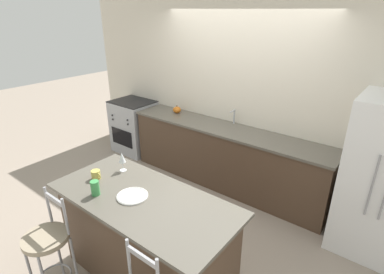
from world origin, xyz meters
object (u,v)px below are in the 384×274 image
at_px(refrigerator, 383,179).
at_px(pumpkin_decoration, 177,110).
at_px(bar_stool_near, 49,247).
at_px(dinner_plate, 132,196).
at_px(oven_range, 134,126).
at_px(coffee_mug, 96,175).
at_px(wine_glass, 122,158).
at_px(tumbler_cup, 95,188).

relative_size(refrigerator, pumpkin_decoration, 13.01).
relative_size(bar_stool_near, dinner_plate, 3.75).
height_order(oven_range, bar_stool_near, bar_stool_near).
bearing_deg(pumpkin_decoration, coffee_mug, -70.45).
relative_size(oven_range, dinner_plate, 3.46).
relative_size(oven_range, pumpkin_decoration, 7.29).
bearing_deg(refrigerator, wine_glass, -142.77).
distance_m(wine_glass, tumbler_cup, 0.47).
distance_m(oven_range, tumbler_cup, 2.96).
xyz_separation_m(refrigerator, bar_stool_near, (-2.19, -2.52, -0.31)).
height_order(refrigerator, oven_range, refrigerator).
relative_size(tumbler_cup, pumpkin_decoration, 1.05).
relative_size(wine_glass, pumpkin_decoration, 1.57).
distance_m(dinner_plate, coffee_mug, 0.52).
relative_size(coffee_mug, tumbler_cup, 0.86).
relative_size(coffee_mug, pumpkin_decoration, 0.90).
relative_size(dinner_plate, pumpkin_decoration, 2.11).
bearing_deg(refrigerator, bar_stool_near, -130.95).
xyz_separation_m(dinner_plate, tumbler_cup, (-0.29, -0.18, 0.06)).
height_order(bar_stool_near, tumbler_cup, tumbler_cup).
relative_size(oven_range, wine_glass, 4.66).
distance_m(dinner_plate, pumpkin_decoration, 2.44).
bearing_deg(bar_stool_near, oven_range, 124.24).
bearing_deg(wine_glass, pumpkin_decoration, 114.29).
height_order(refrigerator, tumbler_cup, refrigerator).
bearing_deg(wine_glass, bar_stool_near, -91.40).
relative_size(refrigerator, wine_glass, 8.31).
xyz_separation_m(oven_range, dinner_plate, (2.23, -1.99, 0.47)).
xyz_separation_m(oven_range, pumpkin_decoration, (0.97, 0.10, 0.49)).
distance_m(coffee_mug, pumpkin_decoration, 2.23).
distance_m(bar_stool_near, wine_glass, 1.03).
bearing_deg(coffee_mug, dinner_plate, 1.21).
distance_m(wine_glass, pumpkin_decoration, 2.01).
distance_m(dinner_plate, wine_glass, 0.53).
xyz_separation_m(bar_stool_near, coffee_mug, (-0.06, 0.60, 0.43)).
xyz_separation_m(bar_stool_near, wine_glass, (0.02, 0.88, 0.54)).
distance_m(refrigerator, pumpkin_decoration, 3.00).
bearing_deg(bar_stool_near, dinner_plate, 53.32).
distance_m(oven_range, coffee_mug, 2.68).
relative_size(oven_range, coffee_mug, 8.11).
height_order(dinner_plate, pumpkin_decoration, pumpkin_decoration).
distance_m(oven_range, bar_stool_near, 3.15).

